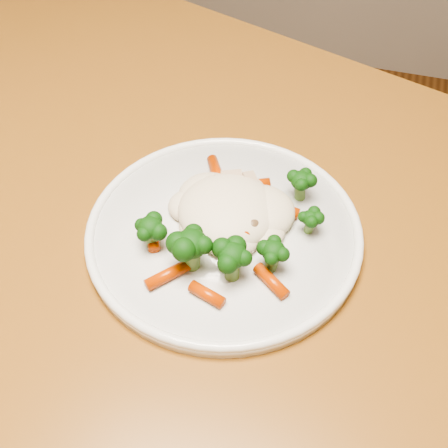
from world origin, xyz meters
name	(u,v)px	position (x,y,z in m)	size (l,w,h in m)	color
dining_table	(146,251)	(-0.31, -0.06, 0.65)	(1.36, 1.12, 0.75)	#965C22
plate	(224,233)	(-0.20, -0.09, 0.76)	(0.29, 0.29, 0.01)	white
meal	(228,216)	(-0.19, -0.09, 0.78)	(0.18, 0.20, 0.05)	#F2E1C1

